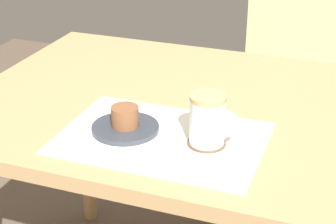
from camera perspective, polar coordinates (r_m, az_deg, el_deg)
name	(u,v)px	position (r m, az deg, el deg)	size (l,w,h in m)	color
dining_table	(213,132)	(1.48, 4.58, -2.04)	(1.30, 0.85, 0.75)	tan
wooden_chair	(287,90)	(2.23, 12.04, 2.23)	(0.43, 0.43, 0.92)	#D1B27F
placemat	(162,138)	(1.28, -0.62, -2.67)	(0.46, 0.32, 0.00)	silver
pastry_plate	(125,128)	(1.31, -4.35, -1.64)	(0.16, 0.16, 0.01)	#333842
pastry	(125,117)	(1.30, -4.40, -0.46)	(0.06, 0.06, 0.05)	brown
coffee_coaster	(207,143)	(1.25, 3.93, -3.18)	(0.09, 0.09, 0.01)	brown
coffee_mug	(208,120)	(1.22, 4.13, -0.77)	(0.11, 0.08, 0.11)	white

